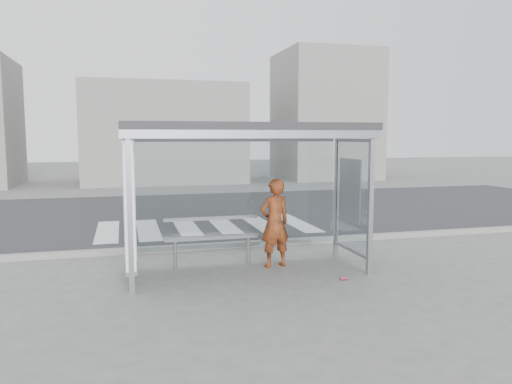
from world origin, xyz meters
TOP-DOWN VIEW (x-y plane):
  - ground at (0.00, 0.00)m, footprint 80.00×80.00m
  - road at (0.00, 7.00)m, footprint 30.00×10.00m
  - curb at (0.00, 1.95)m, footprint 30.00×0.18m
  - crosswalk at (0.00, 4.50)m, footprint 5.55×3.00m
  - bus_shelter at (-0.37, 0.06)m, footprint 4.25×1.65m
  - building_center at (0.00, 18.00)m, footprint 8.00×5.00m
  - building_right at (9.00, 18.00)m, footprint 5.00×5.00m
  - person at (0.57, 0.23)m, footprint 0.66×0.51m
  - bench at (-0.53, 0.58)m, footprint 1.76×0.22m
  - soda_can at (1.42, -0.91)m, footprint 0.11×0.07m

SIDE VIEW (x-z plane):
  - ground at x=0.00m, z-range 0.00..0.00m
  - crosswalk at x=0.00m, z-range 0.00..0.00m
  - road at x=0.00m, z-range 0.00..0.01m
  - soda_can at x=1.42m, z-range 0.00..0.06m
  - curb at x=0.00m, z-range 0.00..0.12m
  - bench at x=-0.53m, z-range 0.09..0.99m
  - person at x=0.57m, z-range 0.00..1.63m
  - bus_shelter at x=-0.37m, z-range 0.67..3.29m
  - building_center at x=0.00m, z-range 0.00..5.00m
  - building_right at x=9.00m, z-range 0.00..7.00m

